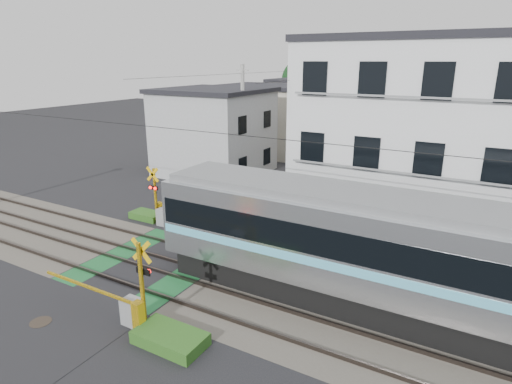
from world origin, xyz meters
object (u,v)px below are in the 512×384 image
Objects in this scene: crossing_signal_near at (133,307)px; manhole_cover at (41,322)px; apartment_block at (416,138)px; pedestrian at (350,146)px; crossing_signal_far at (163,212)px.

crossing_signal_near is 3.24m from manhole_cover.
apartment_block is at bearing 58.97° from manhole_cover.
manhole_cover is (-0.73, -30.21, -0.84)m from pedestrian.
crossing_signal_near is at bearing 26.28° from manhole_cover.
crossing_signal_far reaches higher than pedestrian.
crossing_signal_far is 2.80× the size of pedestrian.
pedestrian is at bearing 81.90° from crossing_signal_far.
apartment_block is 18.01m from pedestrian.
crossing_signal_far is at bearing 100.11° from pedestrian.
apartment_block is 14.79× the size of manhole_cover.
manhole_cover is at bearing -121.03° from apartment_block.
crossing_signal_far is 9.04m from manhole_cover.
crossing_signal_near is 1.00× the size of crossing_signal_far.
crossing_signal_near is 0.46× the size of apartment_block.
crossing_signal_near and crossing_signal_far have the same top height.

